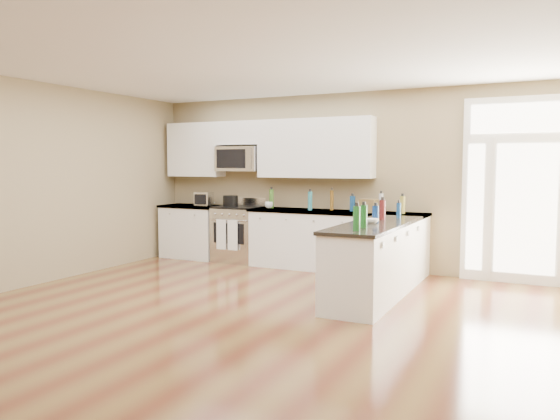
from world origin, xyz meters
name	(u,v)px	position (x,y,z in m)	size (l,w,h in m)	color
ground	(213,338)	(0.00, 0.00, 0.00)	(8.00, 8.00, 0.00)	#5C2C1A
room_shell	(211,160)	(0.00, 0.00, 1.71)	(8.00, 8.00, 8.00)	#93825D
back_cabinet_left	(193,233)	(-2.87, 3.69, 0.44)	(1.10, 0.66, 0.94)	white
back_cabinet_right	(335,243)	(-0.16, 3.69, 0.44)	(2.85, 0.66, 0.94)	white
peninsula_cabinet	(375,263)	(0.93, 2.24, 0.43)	(0.69, 2.32, 0.94)	white
upper_cabinet_left	(196,150)	(-2.88, 3.83, 1.93)	(1.04, 0.33, 0.95)	white
upper_cabinet_right	(315,148)	(-0.57, 3.83, 1.93)	(1.94, 0.33, 0.95)	white
upper_cabinet_short	(241,133)	(-1.95, 3.83, 2.20)	(0.82, 0.33, 0.40)	white
microwave	(240,159)	(-1.95, 3.80, 1.76)	(0.78, 0.41, 0.42)	silver
entry_door	(526,191)	(2.55, 3.95, 1.30)	(1.70, 0.10, 2.60)	white
kitchen_range	(238,234)	(-1.93, 3.69, 0.48)	(0.76, 0.68, 1.08)	silver
stockpot	(231,200)	(-2.04, 3.64, 1.05)	(0.26, 0.26, 0.20)	black
toaster_oven	(204,199)	(-2.61, 3.66, 1.06)	(0.28, 0.22, 0.24)	silver
cardboard_box	(369,206)	(0.40, 3.64, 1.04)	(0.25, 0.18, 0.20)	brown
bowl_left	(208,204)	(-2.58, 3.76, 0.97)	(0.22, 0.22, 0.05)	white
bowl_peninsula	(371,221)	(0.88, 2.20, 0.97)	(0.18, 0.18, 0.06)	white
cup_counter	(269,205)	(-1.33, 3.70, 0.99)	(0.14, 0.14, 0.11)	white
counter_bottles	(353,207)	(0.37, 3.01, 1.07)	(2.39, 2.45, 0.32)	#19591E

